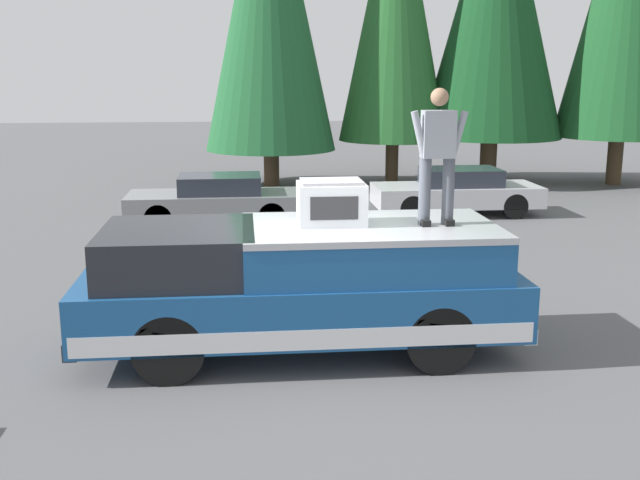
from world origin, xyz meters
The scene contains 7 objects.
ground_plane centered at (0.00, 0.00, 0.00)m, with size 90.00×90.00×0.00m, color #565659.
pickup_truck centered at (0.17, 0.21, 0.87)m, with size 2.01×5.54×1.65m.
compressor_unit centered at (0.25, -0.18, 1.93)m, with size 0.65×0.84×0.56m.
person_on_truck_bed centered at (0.10, -1.49, 2.55)m, with size 0.29×0.72×1.69m.
parked_car_silver centered at (9.23, -4.40, 0.58)m, with size 1.64×4.10×1.16m.
parked_car_grey centered at (8.60, 1.54, 0.58)m, with size 1.64×4.10×1.16m.
conifer_center_left centered at (14.76, -3.83, 5.57)m, with size 3.41×3.41×9.78m.
Camera 1 is at (-9.05, 0.91, 3.55)m, focal length 42.49 mm.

